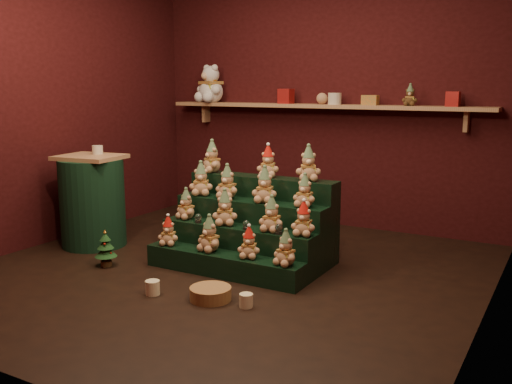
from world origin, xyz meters
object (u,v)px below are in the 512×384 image
Objects in this scene: mug_right at (246,300)px; mini_christmas_tree at (106,248)px; wicker_basket at (211,294)px; white_bear at (211,79)px; side_table at (92,201)px; snow_globe_a at (198,218)px; snow_globe_c at (279,229)px; riser_tier_front at (223,264)px; snow_globe_b at (246,225)px; mug_left at (153,288)px; brown_bear at (410,95)px.

mini_christmas_tree is at bearing 172.49° from mug_right.
white_bear is (-1.60, 2.41, 1.55)m from wicker_basket.
white_bear is at bearing 123.59° from wicker_basket.
snow_globe_a is at bearing -5.72° from side_table.
white_bear reaches higher than wicker_basket.
snow_globe_c is at bearing -6.26° from side_table.
wicker_basket is (0.22, -0.50, -0.04)m from riser_tier_front.
side_table reaches higher than mini_christmas_tree.
snow_globe_b reaches higher than wicker_basket.
mug_right is (0.51, -0.49, -0.04)m from riser_tier_front.
mug_right is (0.86, -0.65, -0.35)m from snow_globe_a.
mug_left reaches higher than mug_right.
riser_tier_front is at bearing 71.21° from mug_left.
mini_christmas_tree is 3.34× the size of mug_right.
snow_globe_b is (0.12, 0.16, 0.31)m from riser_tier_front.
mini_christmas_tree reaches higher than mug_left.
mug_left is 0.19× the size of white_bear.
white_bear is at bearing 125.98° from riser_tier_front.
side_table reaches higher than mug_left.
snow_globe_c is 1.07m from mug_left.
brown_bear is at bearing 19.00° from white_bear.
riser_tier_front is 2.57× the size of white_bear.
brown_bear is (0.44, 2.40, 1.38)m from mug_right.
brown_bear is (1.94, 2.20, 1.27)m from mini_christmas_tree.
mini_christmas_tree is (-1.00, -0.30, 0.07)m from riser_tier_front.
riser_tier_front reaches higher than mug_left.
snow_globe_b is 0.14× the size of white_bear.
mini_christmas_tree reaches higher than wicker_basket.
snow_globe_a is 1.03× the size of snow_globe_b.
snow_globe_b is 0.84m from mug_right.
mini_christmas_tree is 3.20m from brown_bear.
brown_bear reaches higher than wicker_basket.
snow_globe_b is 1.23m from mini_christmas_tree.
mug_left is (1.35, -0.76, -0.38)m from side_table.
snow_globe_b is 0.81× the size of mug_right.
snow_globe_a is at bearing -135.28° from brown_bear.
snow_globe_b is at bearing 97.94° from wicker_basket.
snow_globe_a reaches higher than mini_christmas_tree.
mug_right is at bearing -32.75° from white_bear.
snow_globe_a is 0.27× the size of wicker_basket.
riser_tier_front is 0.37m from snow_globe_b.
snow_globe_a reaches higher than snow_globe_b.
wicker_basket is at bearing -37.41° from white_bear.
white_bear is (-1.17, 2.54, 1.54)m from mug_left.
white_bear is (0.18, 1.78, 1.16)m from side_table.
riser_tier_front is 2.51m from brown_bear.
white_bear is (-0.39, 2.20, 1.44)m from mini_christmas_tree.
brown_bear reaches higher than side_table.
mini_christmas_tree is at bearing -144.70° from snow_globe_a.
side_table is 8.22× the size of mug_left.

